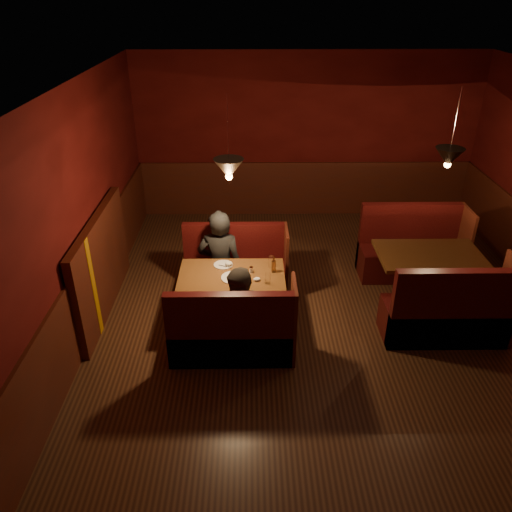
{
  "coord_description": "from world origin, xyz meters",
  "views": [
    {
      "loc": [
        -1.0,
        -5.21,
        3.84
      ],
      "look_at": [
        -0.93,
        0.07,
        0.95
      ],
      "focal_mm": 35.0,
      "sensor_mm": 36.0,
      "label": 1
    }
  ],
  "objects_px": {
    "main_table": "(233,285)",
    "second_bench_far": "(410,253)",
    "diner_a": "(219,244)",
    "main_bench_far": "(236,271)",
    "main_bench_near": "(233,336)",
    "diner_b": "(243,299)",
    "second_bench_near": "(448,317)",
    "second_table": "(428,267)"
  },
  "relations": [
    {
      "from": "diner_a",
      "to": "diner_b",
      "type": "distance_m",
      "value": 1.16
    },
    {
      "from": "main_table",
      "to": "diner_b",
      "type": "relative_size",
      "value": 0.92
    },
    {
      "from": "second_bench_near",
      "to": "diner_a",
      "type": "distance_m",
      "value": 2.98
    },
    {
      "from": "second_bench_far",
      "to": "second_bench_near",
      "type": "height_order",
      "value": "same"
    },
    {
      "from": "main_bench_near",
      "to": "second_table",
      "type": "relative_size",
      "value": 1.06
    },
    {
      "from": "main_table",
      "to": "diner_a",
      "type": "relative_size",
      "value": 0.79
    },
    {
      "from": "main_bench_far",
      "to": "second_table",
      "type": "distance_m",
      "value": 2.58
    },
    {
      "from": "diner_a",
      "to": "diner_b",
      "type": "height_order",
      "value": "diner_a"
    },
    {
      "from": "main_table",
      "to": "main_bench_far",
      "type": "distance_m",
      "value": 0.77
    },
    {
      "from": "second_bench_near",
      "to": "second_bench_far",
      "type": "bearing_deg",
      "value": 90.0
    },
    {
      "from": "diner_a",
      "to": "main_bench_near",
      "type": "bearing_deg",
      "value": 102.16
    },
    {
      "from": "main_table",
      "to": "second_bench_far",
      "type": "height_order",
      "value": "second_bench_far"
    },
    {
      "from": "main_bench_near",
      "to": "second_bench_far",
      "type": "distance_m",
      "value": 3.21
    },
    {
      "from": "second_bench_far",
      "to": "diner_a",
      "type": "relative_size",
      "value": 0.9
    },
    {
      "from": "second_table",
      "to": "diner_a",
      "type": "xyz_separation_m",
      "value": [
        -2.74,
        0.17,
        0.26
      ]
    },
    {
      "from": "main_bench_near",
      "to": "diner_a",
      "type": "xyz_separation_m",
      "value": [
        -0.2,
        1.29,
        0.52
      ]
    },
    {
      "from": "second_table",
      "to": "second_bench_near",
      "type": "xyz_separation_m",
      "value": [
        0.03,
        -0.8,
        -0.22
      ]
    },
    {
      "from": "second_table",
      "to": "main_bench_near",
      "type": "bearing_deg",
      "value": -156.22
    },
    {
      "from": "main_table",
      "to": "second_table",
      "type": "relative_size",
      "value": 0.97
    },
    {
      "from": "main_table",
      "to": "main_bench_near",
      "type": "relative_size",
      "value": 0.91
    },
    {
      "from": "second_bench_far",
      "to": "diner_b",
      "type": "xyz_separation_m",
      "value": [
        -2.46,
        -1.75,
        0.37
      ]
    },
    {
      "from": "main_table",
      "to": "diner_b",
      "type": "bearing_deg",
      "value": -77.11
    },
    {
      "from": "second_bench_far",
      "to": "second_bench_near",
      "type": "xyz_separation_m",
      "value": [
        0.0,
        -1.61,
        0.0
      ]
    },
    {
      "from": "main_table",
      "to": "diner_b",
      "type": "height_order",
      "value": "diner_b"
    },
    {
      "from": "second_bench_far",
      "to": "diner_b",
      "type": "distance_m",
      "value": 3.04
    },
    {
      "from": "main_table",
      "to": "diner_a",
      "type": "bearing_deg",
      "value": 108.8
    },
    {
      "from": "main_bench_near",
      "to": "diner_b",
      "type": "bearing_deg",
      "value": 57.5
    },
    {
      "from": "main_table",
      "to": "second_bench_far",
      "type": "distance_m",
      "value": 2.85
    },
    {
      "from": "main_bench_near",
      "to": "main_table",
      "type": "bearing_deg",
      "value": 91.21
    },
    {
      "from": "second_bench_far",
      "to": "diner_b",
      "type": "bearing_deg",
      "value": -144.62
    },
    {
      "from": "diner_b",
      "to": "second_bench_near",
      "type": "bearing_deg",
      "value": 9.68
    },
    {
      "from": "second_bench_far",
      "to": "diner_a",
      "type": "bearing_deg",
      "value": -167.13
    },
    {
      "from": "main_table",
      "to": "main_bench_near",
      "type": "height_order",
      "value": "main_bench_near"
    },
    {
      "from": "second_bench_far",
      "to": "diner_a",
      "type": "distance_m",
      "value": 2.89
    },
    {
      "from": "second_table",
      "to": "second_bench_far",
      "type": "xyz_separation_m",
      "value": [
        0.03,
        0.8,
        -0.22
      ]
    },
    {
      "from": "main_bench_near",
      "to": "diner_a",
      "type": "height_order",
      "value": "diner_a"
    },
    {
      "from": "main_bench_near",
      "to": "diner_a",
      "type": "bearing_deg",
      "value": 98.94
    },
    {
      "from": "main_table",
      "to": "second_table",
      "type": "xyz_separation_m",
      "value": [
        2.56,
        0.38,
        0.03
      ]
    },
    {
      "from": "diner_a",
      "to": "main_bench_far",
      "type": "bearing_deg",
      "value": -133.96
    },
    {
      "from": "main_bench_far",
      "to": "diner_b",
      "type": "relative_size",
      "value": 1.01
    },
    {
      "from": "second_table",
      "to": "diner_b",
      "type": "distance_m",
      "value": 2.61
    },
    {
      "from": "second_table",
      "to": "diner_a",
      "type": "distance_m",
      "value": 2.76
    }
  ]
}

